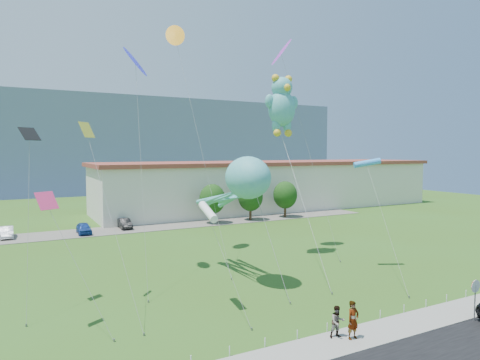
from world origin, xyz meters
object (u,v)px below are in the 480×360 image
Objects in this scene: warehouse at (272,185)px; parked_car_silver at (7,232)px; stop_sign at (475,290)px; pedestrian_left at (353,320)px; teddy_bear_kite at (282,104)px; parked_car_black at (125,223)px; parked_car_blue at (84,228)px; octopus_kite at (241,185)px; pedestrian_right at (337,322)px.

warehouse is 15.75× the size of parked_car_silver.
stop_sign is 1.25× the size of pedestrian_left.
parked_car_silver is at bearing 136.93° from teddy_bear_kite.
stop_sign reaches higher than parked_car_silver.
pedestrian_left is at bearing -84.38° from parked_car_black.
pedestrian_left is 0.12× the size of teddy_bear_kite.
pedestrian_left is 22.61m from teddy_bear_kite.
stop_sign is 0.15× the size of teddy_bear_kite.
parked_car_black is 0.22× the size of teddy_bear_kite.
parked_car_silver is 34.46m from teddy_bear_kite.
parked_car_blue is (8.14, -1.54, 0.02)m from parked_car_silver.
pedestrian_left is (-8.02, 1.42, -0.77)m from stop_sign.
octopus_kite is at bearing -142.49° from teddy_bear_kite.
teddy_bear_kite is (6.76, 17.07, 13.20)m from pedestrian_left.
teddy_bear_kite is (-17.76, -29.72, 10.18)m from warehouse.
parked_car_blue is 27.60m from octopus_kite.
parked_car_blue is 1.01× the size of parked_car_black.
stop_sign is 1.48× the size of pedestrian_right.
warehouse is 36.10× the size of pedestrian_right.
parked_car_black is at bearing 15.47° from parked_car_blue.
teddy_bear_kite is at bearing 93.88° from stop_sign.
warehouse is at bearing 54.68° from octopus_kite.
teddy_bear_kite is (7.23, 5.55, 6.90)m from octopus_kite.
warehouse is 16.10× the size of parked_car_black.
octopus_kite is 11.44m from teddy_bear_kite.
pedestrian_right is 12.77m from octopus_kite.
parked_car_black is 27.20m from teddy_bear_kite.
pedestrian_right is at bearing -114.00° from teddy_bear_kite.
warehouse is 5.66× the size of octopus_kite.
parked_car_black is at bearing 91.02° from pedestrian_left.
pedestrian_left is 0.81m from pedestrian_right.
parked_car_silver is 13.30m from parked_car_black.
teddy_bear_kite is (23.13, -21.62, 13.60)m from parked_car_silver.
warehouse reaches higher than stop_sign.
pedestrian_right is at bearing 167.46° from stop_sign.
warehouse is 52.91m from pedestrian_left.
pedestrian_right is (-0.62, 0.50, -0.16)m from pedestrian_left.
octopus_kite reaches higher than stop_sign.
parked_car_black is (-2.45, 37.97, -0.26)m from pedestrian_right.
parked_car_blue is at bearing -11.00° from parked_car_silver.
parked_car_silver is (-15.75, 38.19, -0.25)m from pedestrian_right.
pedestrian_left is 0.52× the size of parked_car_silver.
parked_car_blue is 0.36× the size of octopus_kite.
parked_car_black is 0.35× the size of octopus_kite.
teddy_bear_kite reaches higher than parked_car_black.
stop_sign is at bearing -66.09° from parked_car_blue.
pedestrian_right is at bearing -118.50° from warehouse.
octopus_kite is (-24.99, -35.27, 3.28)m from warehouse.
pedestrian_right is 22.53m from teddy_bear_kite.
pedestrian_right reaches higher than parked_car_blue.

